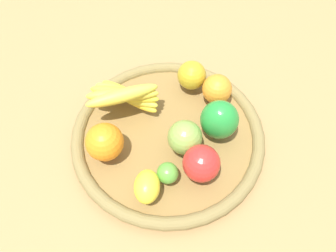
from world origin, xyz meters
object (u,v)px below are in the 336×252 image
object	(u,v)px
banana_bunch	(125,95)
orange_0	(217,89)
lime_0	(168,173)
bell_pepper	(219,120)
apple_2	(185,137)
lemon_0	(147,186)
orange_1	(105,142)
apple_0	(192,75)
apple_1	(201,163)

from	to	relation	value
banana_bunch	orange_0	bearing A→B (deg)	42.69
lime_0	bell_pepper	bearing A→B (deg)	81.45
apple_2	bell_pepper	distance (m)	0.08
lemon_0	orange_1	bearing A→B (deg)	170.11
lemon_0	lime_0	bearing A→B (deg)	72.99
lime_0	apple_0	bearing A→B (deg)	112.93
apple_1	banana_bunch	bearing A→B (deg)	170.00
apple_2	lime_0	xyz separation A→B (m)	(0.01, -0.08, -0.01)
apple_0	orange_1	bearing A→B (deg)	-99.00
apple_2	bell_pepper	xyz separation A→B (m)	(0.04, 0.07, 0.01)
lime_0	orange_0	bearing A→B (deg)	97.00
apple_2	apple_0	distance (m)	0.17
bell_pepper	orange_0	bearing A→B (deg)	99.72
lemon_0	orange_0	size ratio (longest dim) A/B	1.01
lime_0	apple_0	xyz separation A→B (m)	(-0.10, 0.23, 0.01)
banana_bunch	orange_0	world-z (taller)	banana_bunch
apple_2	lemon_0	world-z (taller)	apple_2
apple_2	orange_1	world-z (taller)	orange_1
orange_0	apple_0	distance (m)	0.07
apple_2	lemon_0	distance (m)	0.13
apple_2	orange_1	bearing A→B (deg)	-139.60
apple_2	lemon_0	bearing A→B (deg)	-89.95
orange_1	lemon_0	bearing A→B (deg)	-9.89
bell_pepper	orange_0	size ratio (longest dim) A/B	1.37
banana_bunch	orange_0	distance (m)	0.21
apple_2	lemon_0	size ratio (longest dim) A/B	1.05
banana_bunch	bell_pepper	xyz separation A→B (m)	(0.20, 0.06, 0.00)
orange_0	apple_0	xyz separation A→B (m)	(-0.07, 0.00, -0.00)
lemon_0	bell_pepper	distance (m)	0.20
apple_2	banana_bunch	distance (m)	0.17
lime_0	orange_0	world-z (taller)	orange_0
banana_bunch	apple_0	xyz separation A→B (m)	(0.08, 0.14, -0.01)
bell_pepper	apple_0	world-z (taller)	bell_pepper
apple_2	banana_bunch	size ratio (longest dim) A/B	0.45
apple_2	apple_1	xyz separation A→B (m)	(0.06, -0.03, 0.00)
apple_2	orange_0	bearing A→B (deg)	95.23
bell_pepper	lime_0	bearing A→B (deg)	-122.11
lemon_0	orange_1	xyz separation A→B (m)	(-0.12, 0.02, 0.01)
apple_1	orange_0	distance (m)	0.20
lemon_0	apple_0	world-z (taller)	apple_0
apple_1	orange_1	bearing A→B (deg)	-157.91
lemon_0	apple_1	xyz separation A→B (m)	(0.06, 0.10, 0.01)
apple_2	lemon_0	xyz separation A→B (m)	(0.00, -0.13, -0.01)
orange_0	apple_0	world-z (taller)	same
banana_bunch	orange_1	size ratio (longest dim) A/B	2.05
lemon_0	apple_2	bearing A→B (deg)	90.05
orange_1	apple_2	bearing A→B (deg)	40.40
lemon_0	apple_1	bearing A→B (deg)	58.12
apple_1	orange_0	world-z (taller)	apple_1
lime_0	apple_2	bearing A→B (deg)	100.30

